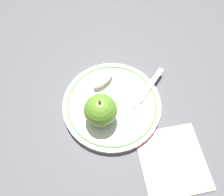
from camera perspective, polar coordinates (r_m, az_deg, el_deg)
ground_plane at (r=0.51m, az=-1.50°, el=-1.81°), size 2.00×2.00×0.00m
plate at (r=0.50m, az=-0.00°, el=-1.53°), size 0.22×0.22×0.02m
apple_red_whole at (r=0.45m, az=-2.70°, el=-3.30°), size 0.07×0.07×0.08m
apple_slice_front at (r=0.51m, az=-2.36°, el=4.81°), size 0.06×0.05×0.02m
fork at (r=0.50m, az=8.04°, el=0.50°), size 0.19×0.08×0.00m
napkin_folded at (r=0.48m, az=15.51°, el=-15.36°), size 0.18×0.18×0.01m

